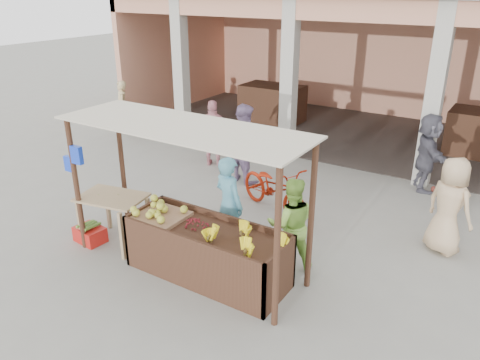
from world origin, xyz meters
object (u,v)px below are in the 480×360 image
Objects in this scene: red_crate at (90,234)px; vendor_blue at (229,201)px; fruit_stall at (207,254)px; side_table at (112,204)px; motorcycle at (275,188)px; vendor_green at (291,222)px.

vendor_blue is at bearing 32.58° from red_crate.
side_table reaches higher than fruit_stall.
fruit_stall is 1.26× the size of motorcycle.
motorcycle is (2.24, 2.80, 0.40)m from red_crate.
side_table reaches higher than red_crate.
vendor_green is at bearing 42.58° from fruit_stall.
motorcycle is at bearing 94.06° from fruit_stall.
fruit_stall is 1.57× the size of vendor_green.
vendor_blue is at bearing 15.69° from side_table.
motorcycle reaches higher than side_table.
vendor_green reaches higher than fruit_stall.
side_table is 0.61× the size of motorcycle.
vendor_blue reaches higher than motorcycle.
motorcycle is (1.81, 2.58, -0.23)m from side_table.
vendor_green reaches higher than motorcycle.
side_table is 0.80m from red_crate.
red_crate is at bearing 164.59° from motorcycle.
red_crate is 2.64m from vendor_blue.
side_table is 0.69× the size of vendor_blue.
vendor_blue is (-0.17, 0.87, 0.51)m from fruit_stall.
fruit_stall is 2.44m from red_crate.
red_crate is at bearing -163.99° from side_table.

